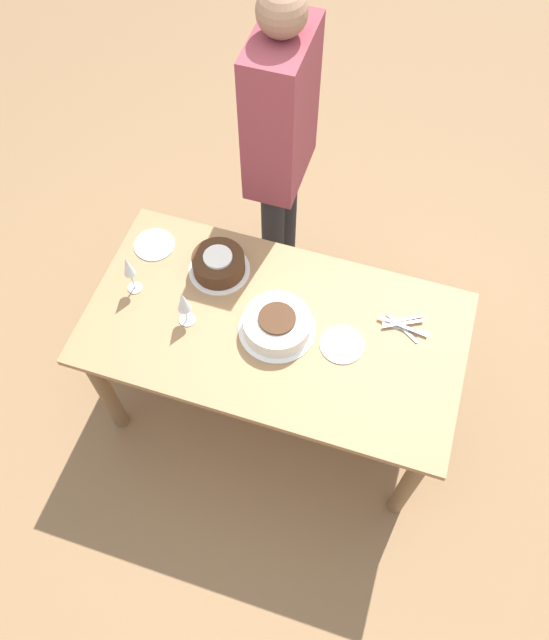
# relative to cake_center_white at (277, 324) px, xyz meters

# --- Properties ---
(ground_plane) EXTENTS (12.00, 12.00, 0.00)m
(ground_plane) POSITION_rel_cake_center_white_xyz_m (0.01, -0.01, -0.78)
(ground_plane) COLOR #8E6B47
(dining_table) EXTENTS (1.51, 0.81, 0.74)m
(dining_table) POSITION_rel_cake_center_white_xyz_m (0.01, -0.01, -0.16)
(dining_table) COLOR #9E754C
(dining_table) RESTS_ON ground_plane
(cake_center_white) EXTENTS (0.31, 0.31, 0.09)m
(cake_center_white) POSITION_rel_cake_center_white_xyz_m (0.00, 0.00, 0.00)
(cake_center_white) COLOR white
(cake_center_white) RESTS_ON dining_table
(cake_front_chocolate) EXTENTS (0.26, 0.26, 0.10)m
(cake_front_chocolate) POSITION_rel_cake_center_white_xyz_m (0.32, -0.20, 0.00)
(cake_front_chocolate) COLOR white
(cake_front_chocolate) RESTS_ON dining_table
(wine_glass_near) EXTENTS (0.07, 0.07, 0.19)m
(wine_glass_near) POSITION_rel_cake_center_white_xyz_m (0.36, 0.07, 0.09)
(wine_glass_near) COLOR silver
(wine_glass_near) RESTS_ON dining_table
(wine_glass_far) EXTENTS (0.06, 0.06, 0.20)m
(wine_glass_far) POSITION_rel_cake_center_white_xyz_m (0.62, -0.01, 0.10)
(wine_glass_far) COLOR silver
(wine_glass_far) RESTS_ON dining_table
(dessert_plate_left) EXTENTS (0.17, 0.17, 0.01)m
(dessert_plate_left) POSITION_rel_cake_center_white_xyz_m (-0.26, -0.01, -0.04)
(dessert_plate_left) COLOR silver
(dessert_plate_left) RESTS_ON dining_table
(dessert_plate_right) EXTENTS (0.18, 0.18, 0.01)m
(dessert_plate_right) POSITION_rel_cake_center_white_xyz_m (0.63, -0.24, -0.04)
(dessert_plate_right) COLOR silver
(dessert_plate_right) RESTS_ON dining_table
(fork_pile) EXTENTS (0.21, 0.14, 0.02)m
(fork_pile) POSITION_rel_cake_center_white_xyz_m (-0.48, -0.17, -0.03)
(fork_pile) COLOR silver
(fork_pile) RESTS_ON dining_table
(person_cutting) EXTENTS (0.22, 0.40, 1.68)m
(person_cutting) POSITION_rel_cake_center_white_xyz_m (0.22, -0.75, 0.23)
(person_cutting) COLOR #232328
(person_cutting) RESTS_ON ground_plane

